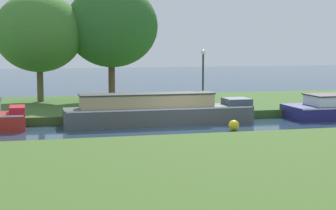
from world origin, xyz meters
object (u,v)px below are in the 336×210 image
object	(u,v)px
lamp_post	(203,72)
mooring_post_far	(102,108)
slate_barge	(158,111)
channel_buoy	(234,125)
willow_tree_left	(39,33)
willow_tree_centre	(112,26)
mooring_post_near	(190,105)

from	to	relation	value
lamp_post	mooring_post_far	world-z (taller)	lamp_post
slate_barge	lamp_post	distance (m)	4.14
mooring_post_far	channel_buoy	size ratio (longest dim) A/B	1.22
willow_tree_left	mooring_post_far	distance (m)	7.91
mooring_post_far	slate_barge	bearing A→B (deg)	-28.98
willow_tree_left	mooring_post_far	size ratio (longest dim) A/B	11.08
mooring_post_far	willow_tree_centre	bearing A→B (deg)	77.11
lamp_post	mooring_post_near	world-z (taller)	lamp_post
lamp_post	channel_buoy	distance (m)	5.39
slate_barge	channel_buoy	xyz separation A→B (m)	(2.77, -2.58, -0.42)
willow_tree_centre	lamp_post	xyz separation A→B (m)	(3.93, -5.34, -2.47)
lamp_post	willow_tree_centre	bearing A→B (deg)	126.36
slate_barge	willow_tree_centre	size ratio (longest dim) A/B	1.30
willow_tree_centre	mooring_post_near	distance (m)	8.10
willow_tree_centre	mooring_post_near	xyz separation A→B (m)	(2.92, -6.38, -4.05)
willow_tree_centre	mooring_post_near	bearing A→B (deg)	-65.42
slate_barge	mooring_post_near	bearing A→B (deg)	35.12
mooring_post_far	mooring_post_near	bearing A→B (deg)	0.00
mooring_post_near	mooring_post_far	xyz separation A→B (m)	(-4.38, 0.00, -0.03)
slate_barge	mooring_post_far	bearing A→B (deg)	151.02
willow_tree_centre	mooring_post_near	size ratio (longest dim) A/B	10.88
willow_tree_left	channel_buoy	xyz separation A→B (m)	(7.97, -10.37, -4.14)
willow_tree_centre	willow_tree_left	bearing A→B (deg)	179.28
slate_barge	channel_buoy	size ratio (longest dim) A/B	19.13
slate_barge	willow_tree_left	size ratio (longest dim) A/B	1.41
lamp_post	mooring_post_far	bearing A→B (deg)	-169.04
slate_barge	willow_tree_centre	xyz separation A→B (m)	(-0.99, 7.74, 4.12)
mooring_post_near	channel_buoy	distance (m)	4.05
lamp_post	channel_buoy	world-z (taller)	lamp_post
willow_tree_left	lamp_post	bearing A→B (deg)	-33.52
lamp_post	mooring_post_near	distance (m)	2.15
mooring_post_far	lamp_post	bearing A→B (deg)	10.96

